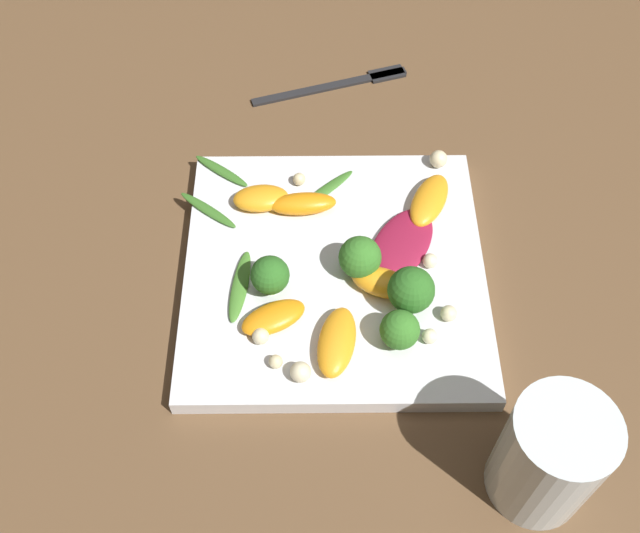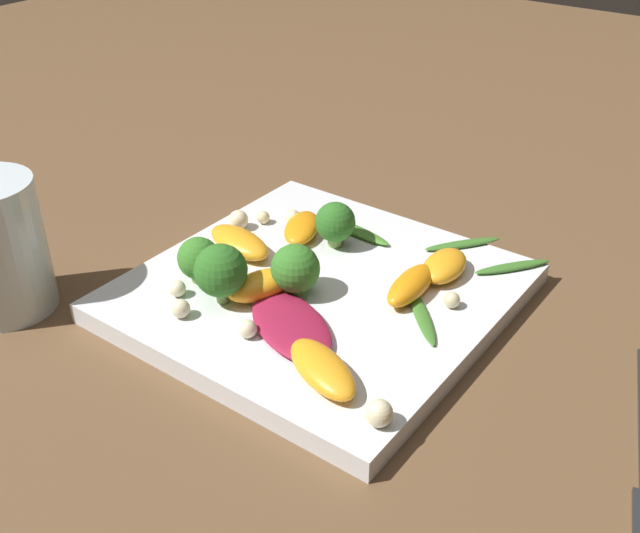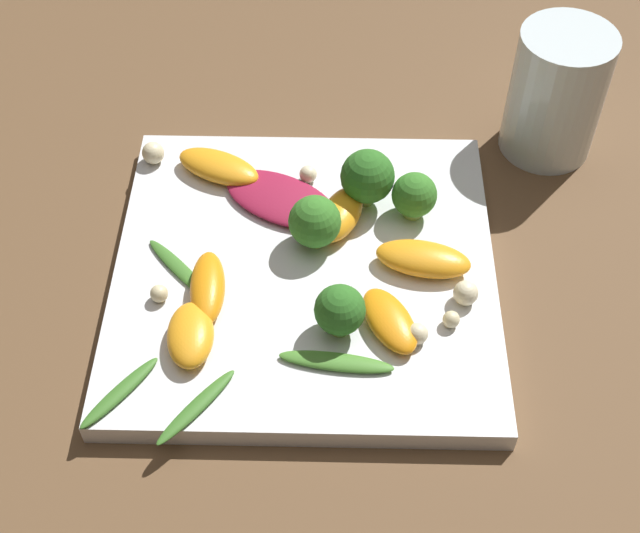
# 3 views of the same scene
# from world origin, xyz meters

# --- Properties ---
(ground_plane) EXTENTS (2.40, 2.40, 0.00)m
(ground_plane) POSITION_xyz_m (0.00, 0.00, 0.00)
(ground_plane) COLOR brown
(plate) EXTENTS (0.29, 0.29, 0.02)m
(plate) POSITION_xyz_m (0.00, 0.00, 0.01)
(plate) COLOR white
(plate) RESTS_ON ground_plane
(radicchio_leaf_0) EXTENTS (0.09, 0.11, 0.01)m
(radicchio_leaf_0) POSITION_xyz_m (0.07, 0.02, 0.02)
(radicchio_leaf_0) COLOR maroon
(radicchio_leaf_0) RESTS_ON plate
(orange_segment_0) EXTENTS (0.07, 0.05, 0.02)m
(orange_segment_0) POSITION_xyz_m (-0.06, -0.06, 0.03)
(orange_segment_0) COLOR orange
(orange_segment_0) RESTS_ON plate
(orange_segment_1) EXTENTS (0.06, 0.04, 0.02)m
(orange_segment_1) POSITION_xyz_m (-0.07, 0.08, 0.03)
(orange_segment_1) COLOR orange
(orange_segment_1) RESTS_ON plate
(orange_segment_2) EXTENTS (0.06, 0.08, 0.02)m
(orange_segment_2) POSITION_xyz_m (0.10, 0.07, 0.03)
(orange_segment_2) COLOR orange
(orange_segment_2) RESTS_ON plate
(orange_segment_3) EXTENTS (0.07, 0.05, 0.02)m
(orange_segment_3) POSITION_xyz_m (0.04, -0.03, 0.03)
(orange_segment_3) COLOR orange
(orange_segment_3) RESTS_ON plate
(orange_segment_4) EXTENTS (0.05, 0.08, 0.02)m
(orange_segment_4) POSITION_xyz_m (-0.00, -0.09, 0.03)
(orange_segment_4) COLOR orange
(orange_segment_4) RESTS_ON plate
(orange_segment_5) EXTENTS (0.07, 0.03, 0.02)m
(orange_segment_5) POSITION_xyz_m (-0.03, 0.07, 0.03)
(orange_segment_5) COLOR orange
(orange_segment_5) RESTS_ON plate
(broccoli_floret_0) EXTENTS (0.04, 0.04, 0.05)m
(broccoli_floret_0) POSITION_xyz_m (0.07, -0.05, 0.05)
(broccoli_floret_0) COLOR #7A9E51
(broccoli_floret_0) RESTS_ON plate
(broccoli_floret_1) EXTENTS (0.04, 0.04, 0.04)m
(broccoli_floret_1) POSITION_xyz_m (0.02, -0.01, 0.04)
(broccoli_floret_1) COLOR #7A9E51
(broccoli_floret_1) RESTS_ON plate
(broccoli_floret_2) EXTENTS (0.04, 0.04, 0.04)m
(broccoli_floret_2) POSITION_xyz_m (-0.06, -0.03, 0.04)
(broccoli_floret_2) COLOR #84AD5B
(broccoli_floret_2) RESTS_ON plate
(broccoli_floret_3) EXTENTS (0.04, 0.04, 0.04)m
(broccoli_floret_3) POSITION_xyz_m (0.06, -0.08, 0.04)
(broccoli_floret_3) COLOR #84AD5B
(broccoli_floret_3) RESTS_ON plate
(arugula_sprig_0) EXTENTS (0.07, 0.05, 0.01)m
(arugula_sprig_0) POSITION_xyz_m (-0.13, 0.07, 0.02)
(arugula_sprig_0) COLOR #3D7528
(arugula_sprig_0) RESTS_ON plate
(arugula_sprig_1) EXTENTS (0.02, 0.08, 0.01)m
(arugula_sprig_1) POSITION_xyz_m (-0.09, -0.02, 0.02)
(arugula_sprig_1) COLOR #47842D
(arugula_sprig_1) RESTS_ON plate
(arugula_sprig_2) EXTENTS (0.07, 0.06, 0.00)m
(arugula_sprig_2) POSITION_xyz_m (-0.01, 0.09, 0.02)
(arugula_sprig_2) COLOR #3D7528
(arugula_sprig_2) RESTS_ON plate
(arugula_sprig_3) EXTENTS (0.06, 0.05, 0.01)m
(arugula_sprig_3) POSITION_xyz_m (-0.12, 0.12, 0.02)
(arugula_sprig_3) COLOR #3D7528
(arugula_sprig_3) RESTS_ON plate
(macadamia_nut_0) EXTENTS (0.01, 0.01, 0.01)m
(macadamia_nut_0) POSITION_xyz_m (-0.04, 0.11, 0.03)
(macadamia_nut_0) COLOR beige
(macadamia_nut_0) RESTS_ON plate
(macadamia_nut_1) EXTENTS (0.01, 0.01, 0.01)m
(macadamia_nut_1) POSITION_xyz_m (0.08, -0.08, 0.03)
(macadamia_nut_1) COLOR beige
(macadamia_nut_1) RESTS_ON plate
(macadamia_nut_2) EXTENTS (0.02, 0.02, 0.02)m
(macadamia_nut_2) POSITION_xyz_m (0.10, -0.06, 0.03)
(macadamia_nut_2) COLOR beige
(macadamia_nut_2) RESTS_ON plate
(macadamia_nut_3) EXTENTS (0.01, 0.01, 0.01)m
(macadamia_nut_3) POSITION_xyz_m (-0.05, -0.11, 0.02)
(macadamia_nut_3) COLOR beige
(macadamia_nut_3) RESTS_ON plate
(macadamia_nut_4) EXTENTS (0.02, 0.02, 0.02)m
(macadamia_nut_4) POSITION_xyz_m (0.11, 0.13, 0.03)
(macadamia_nut_4) COLOR beige
(macadamia_nut_4) RESTS_ON plate
(macadamia_nut_5) EXTENTS (0.02, 0.02, 0.02)m
(macadamia_nut_5) POSITION_xyz_m (-0.03, -0.12, 0.03)
(macadamia_nut_5) COLOR beige
(macadamia_nut_5) RESTS_ON plate
(macadamia_nut_6) EXTENTS (0.02, 0.02, 0.02)m
(macadamia_nut_6) POSITION_xyz_m (-0.07, -0.08, 0.03)
(macadamia_nut_6) COLOR beige
(macadamia_nut_6) RESTS_ON plate
(macadamia_nut_7) EXTENTS (0.01, 0.01, 0.01)m
(macadamia_nut_7) POSITION_xyz_m (0.09, -0.00, 0.03)
(macadamia_nut_7) COLOR beige
(macadamia_nut_7) RESTS_ON plate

